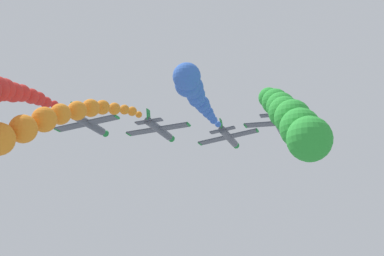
% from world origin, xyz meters
% --- Properties ---
extents(airplane_lead, '(9.50, 10.35, 2.76)m').
position_xyz_m(airplane_lead, '(3.80, 7.37, 127.55)').
color(airplane_lead, '#474C56').
extents(smoke_trail_lead, '(4.30, 24.21, 3.41)m').
position_xyz_m(smoke_trail_lead, '(5.28, -16.93, 126.59)').
color(smoke_trail_lead, blue).
extents(airplane_left_inner, '(9.56, 10.35, 2.41)m').
position_xyz_m(airplane_left_inner, '(-4.69, -0.93, 127.25)').
color(airplane_left_inner, '#474C56').
extents(smoke_trail_left_inner, '(5.63, 25.61, 10.99)m').
position_xyz_m(smoke_trail_left_inner, '(-6.96, -26.34, 121.36)').
color(smoke_trail_left_inner, orange).
extents(airplane_right_inner, '(9.56, 10.35, 2.32)m').
position_xyz_m(airplane_right_inner, '(12.35, 1.26, 127.32)').
color(airplane_right_inner, '#474C56').
extents(smoke_trail_right_inner, '(8.48, 28.45, 13.24)m').
position_xyz_m(smoke_trail_right_inner, '(16.41, -25.69, 120.16)').
color(smoke_trail_right_inner, green).
extents(airplane_left_outer, '(9.53, 10.35, 2.62)m').
position_xyz_m(airplane_left_outer, '(-13.32, -6.38, 127.32)').
color(airplane_left_outer, '#474C56').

